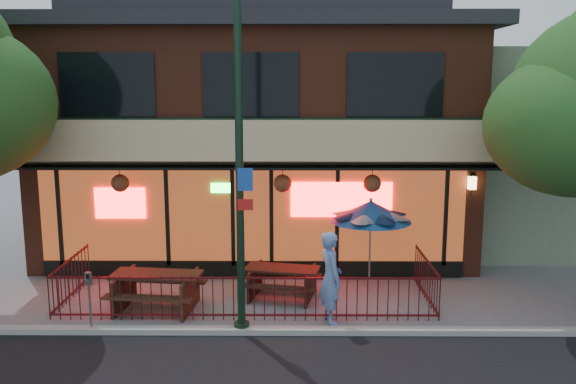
{
  "coord_description": "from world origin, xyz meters",
  "views": [
    {
      "loc": [
        1.04,
        -12.24,
        5.06
      ],
      "look_at": [
        0.94,
        2.0,
        2.49
      ],
      "focal_mm": 38.0,
      "sensor_mm": 36.0,
      "label": 1
    }
  ],
  "objects_px": {
    "picnic_table_right": "(282,278)",
    "street_light": "(240,181)",
    "pedestrian": "(330,278)",
    "patio_umbrella": "(371,211)",
    "parking_meter_near": "(89,292)",
    "picnic_table_left": "(157,286)"
  },
  "relations": [
    {
      "from": "picnic_table_right",
      "to": "parking_meter_near",
      "type": "relative_size",
      "value": 1.53
    },
    {
      "from": "picnic_table_right",
      "to": "patio_umbrella",
      "type": "height_order",
      "value": "patio_umbrella"
    },
    {
      "from": "street_light",
      "to": "picnic_table_left",
      "type": "bearing_deg",
      "value": 148.46
    },
    {
      "from": "patio_umbrella",
      "to": "pedestrian",
      "type": "relative_size",
      "value": 1.14
    },
    {
      "from": "picnic_table_left",
      "to": "pedestrian",
      "type": "distance_m",
      "value": 3.95
    },
    {
      "from": "picnic_table_right",
      "to": "picnic_table_left",
      "type": "bearing_deg",
      "value": -164.32
    },
    {
      "from": "picnic_table_right",
      "to": "street_light",
      "type": "bearing_deg",
      "value": -111.49
    },
    {
      "from": "picnic_table_right",
      "to": "pedestrian",
      "type": "xyz_separation_m",
      "value": [
        1.05,
        -1.52,
        0.51
      ]
    },
    {
      "from": "patio_umbrella",
      "to": "parking_meter_near",
      "type": "xyz_separation_m",
      "value": [
        -6.05,
        -2.88,
        -1.07
      ]
    },
    {
      "from": "street_light",
      "to": "patio_umbrella",
      "type": "xyz_separation_m",
      "value": [
        2.96,
        2.8,
        -1.2
      ]
    },
    {
      "from": "picnic_table_left",
      "to": "picnic_table_right",
      "type": "height_order",
      "value": "picnic_table_left"
    },
    {
      "from": "picnic_table_left",
      "to": "parking_meter_near",
      "type": "bearing_deg",
      "value": -129.15
    },
    {
      "from": "picnic_table_right",
      "to": "parking_meter_near",
      "type": "xyz_separation_m",
      "value": [
        -3.88,
        -2.1,
        0.39
      ]
    },
    {
      "from": "picnic_table_right",
      "to": "patio_umbrella",
      "type": "relative_size",
      "value": 0.86
    },
    {
      "from": "picnic_table_left",
      "to": "street_light",
      "type": "bearing_deg",
      "value": -31.54
    },
    {
      "from": "picnic_table_right",
      "to": "parking_meter_near",
      "type": "height_order",
      "value": "parking_meter_near"
    },
    {
      "from": "picnic_table_right",
      "to": "parking_meter_near",
      "type": "distance_m",
      "value": 4.43
    },
    {
      "from": "street_light",
      "to": "patio_umbrella",
      "type": "height_order",
      "value": "street_light"
    },
    {
      "from": "picnic_table_right",
      "to": "pedestrian",
      "type": "bearing_deg",
      "value": -55.46
    },
    {
      "from": "pedestrian",
      "to": "patio_umbrella",
      "type": "bearing_deg",
      "value": -42.57
    },
    {
      "from": "patio_umbrella",
      "to": "parking_meter_near",
      "type": "height_order",
      "value": "patio_umbrella"
    },
    {
      "from": "picnic_table_right",
      "to": "pedestrian",
      "type": "relative_size",
      "value": 0.99
    }
  ]
}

